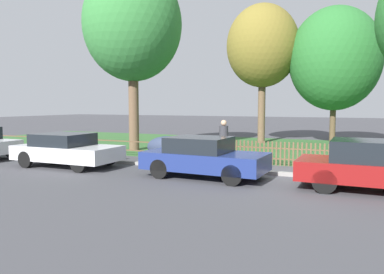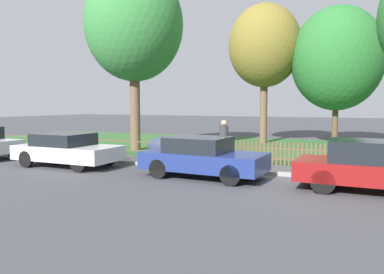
# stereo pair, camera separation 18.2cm
# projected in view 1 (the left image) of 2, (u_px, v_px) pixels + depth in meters

# --- Properties ---
(ground_plane) EXTENTS (120.00, 120.00, 0.00)m
(ground_plane) POSITION_uv_depth(u_px,v_px,m) (300.00, 178.00, 11.92)
(ground_plane) COLOR #424247
(kerb_stone) EXTENTS (43.79, 0.20, 0.12)m
(kerb_stone) POSITION_uv_depth(u_px,v_px,m) (301.00, 175.00, 12.01)
(kerb_stone) COLOR gray
(kerb_stone) RESTS_ON ground
(grass_strip) EXTENTS (43.79, 11.40, 0.01)m
(grass_strip) POSITION_uv_depth(u_px,v_px,m) (322.00, 150.00, 19.04)
(grass_strip) COLOR #33602D
(grass_strip) RESTS_ON ground
(park_fence) EXTENTS (43.79, 0.05, 0.92)m
(park_fence) POSITION_uv_depth(u_px,v_px,m) (309.00, 155.00, 13.81)
(park_fence) COLOR brown
(park_fence) RESTS_ON ground
(parked_car_black_saloon) EXTENTS (3.96, 1.86, 1.24)m
(parked_car_black_saloon) POSITION_uv_depth(u_px,v_px,m) (67.00, 149.00, 14.03)
(parked_car_black_saloon) COLOR silver
(parked_car_black_saloon) RESTS_ON ground
(parked_car_navy_estate) EXTENTS (3.95, 1.91, 1.29)m
(parked_car_navy_estate) POSITION_uv_depth(u_px,v_px,m) (203.00, 157.00, 11.91)
(parked_car_navy_estate) COLOR navy
(parked_car_navy_estate) RESTS_ON ground
(parked_car_red_compact) EXTENTS (4.24, 1.85, 1.37)m
(parked_car_red_compact) POSITION_uv_depth(u_px,v_px,m) (377.00, 166.00, 9.94)
(parked_car_red_compact) COLOR maroon
(parked_car_red_compact) RESTS_ON ground
(covered_motorcycle) EXTENTS (2.01, 0.82, 1.10)m
(covered_motorcycle) POSITION_uv_depth(u_px,v_px,m) (170.00, 147.00, 14.63)
(covered_motorcycle) COLOR black
(covered_motorcycle) RESTS_ON ground
(tree_nearest_kerb) EXTENTS (4.91, 4.91, 9.13)m
(tree_nearest_kerb) POSITION_uv_depth(u_px,v_px,m) (133.00, 25.00, 18.58)
(tree_nearest_kerb) COLOR brown
(tree_nearest_kerb) RESTS_ON ground
(tree_behind_motorcycle) EXTENTS (4.27, 4.27, 8.27)m
(tree_behind_motorcycle) POSITION_uv_depth(u_px,v_px,m) (263.00, 46.00, 22.23)
(tree_behind_motorcycle) COLOR brown
(tree_behind_motorcycle) RESTS_ON ground
(tree_mid_park) EXTENTS (5.07, 5.07, 7.82)m
(tree_mid_park) POSITION_uv_depth(u_px,v_px,m) (335.00, 59.00, 21.11)
(tree_mid_park) COLOR brown
(tree_mid_park) RESTS_ON ground
(pedestrian_near_fence) EXTENTS (0.45, 0.45, 1.72)m
(pedestrian_near_fence) POSITION_uv_depth(u_px,v_px,m) (224.00, 139.00, 14.63)
(pedestrian_near_fence) COLOR black
(pedestrian_near_fence) RESTS_ON ground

